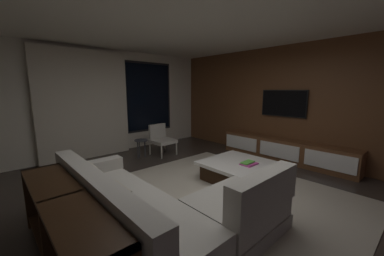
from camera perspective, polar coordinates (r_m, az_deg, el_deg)
The scene contains 13 objects.
floor at distance 3.64m, azimuth 2.92°, elevation -17.78°, with size 9.20×9.20×0.00m, color #332B26.
back_wall_with_window at distance 6.30m, azimuth -21.62°, elevation 6.04°, with size 6.60×0.30×2.70m.
media_wall at distance 5.82m, azimuth 24.85°, elevation 5.63°, with size 0.12×7.80×2.70m.
ceiling at distance 3.38m, azimuth 3.37°, elevation 27.32°, with size 8.20×8.20×0.00m, color silver.
area_rug at distance 3.81m, azimuth 7.91°, elevation -16.43°, with size 3.20×3.80×0.01m, color #ADA391.
sectional_couch at distance 2.81m, azimuth -8.86°, elevation -20.05°, with size 1.98×2.50×0.82m.
coffee_table at distance 4.33m, azimuth 11.56°, elevation -10.59°, with size 1.16×1.16×0.36m.
book_stack_on_coffee_table at distance 4.17m, azimuth 14.12°, elevation -8.67°, with size 0.29×0.22×0.05m.
accent_chair_near_window at distance 5.91m, azimuth -7.87°, elevation -2.48°, with size 0.56×0.58×0.78m.
side_stool at distance 5.68m, azimuth -12.80°, elevation -3.76°, with size 0.32×0.32×0.46m.
media_console at distance 5.75m, azimuth 22.46°, elevation -5.35°, with size 0.46×3.10×0.52m.
mounted_tv at distance 5.83m, azimuth 22.17°, elevation 5.82°, with size 0.05×1.09×0.63m.
console_table_behind_couch at distance 2.55m, azimuth -29.41°, elevation -21.39°, with size 0.40×2.10×0.74m.
Camera 1 is at (-2.30, -2.26, 1.68)m, focal length 21.05 mm.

